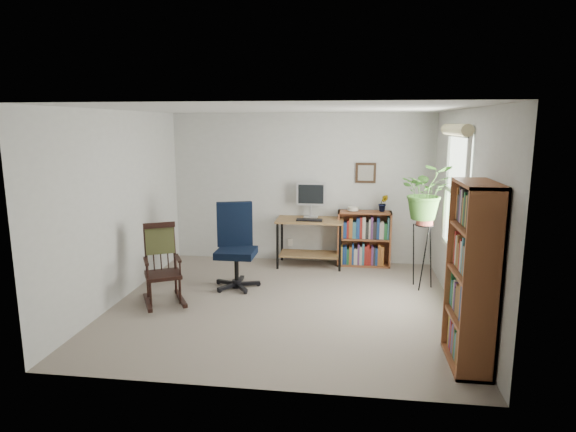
# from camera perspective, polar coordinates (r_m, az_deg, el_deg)

# --- Properties ---
(floor) EXTENTS (4.20, 4.00, 0.00)m
(floor) POSITION_cam_1_polar(r_m,az_deg,el_deg) (6.16, -0.49, -10.34)
(floor) COLOR gray
(floor) RESTS_ON ground
(ceiling) EXTENTS (4.20, 4.00, 0.00)m
(ceiling) POSITION_cam_1_polar(r_m,az_deg,el_deg) (5.74, -0.53, 12.58)
(ceiling) COLOR silver
(ceiling) RESTS_ON ground
(wall_back) EXTENTS (4.20, 0.00, 2.40)m
(wall_back) POSITION_cam_1_polar(r_m,az_deg,el_deg) (7.80, 1.54, 3.29)
(wall_back) COLOR silver
(wall_back) RESTS_ON ground
(wall_front) EXTENTS (4.20, 0.00, 2.40)m
(wall_front) POSITION_cam_1_polar(r_m,az_deg,el_deg) (3.91, -4.62, -4.44)
(wall_front) COLOR silver
(wall_front) RESTS_ON ground
(wall_left) EXTENTS (0.00, 4.00, 2.40)m
(wall_left) POSITION_cam_1_polar(r_m,az_deg,el_deg) (6.47, -19.28, 1.10)
(wall_left) COLOR silver
(wall_left) RESTS_ON ground
(wall_right) EXTENTS (0.00, 4.00, 2.40)m
(wall_right) POSITION_cam_1_polar(r_m,az_deg,el_deg) (5.92, 20.04, 0.20)
(wall_right) COLOR silver
(wall_right) RESTS_ON ground
(window) EXTENTS (0.12, 1.20, 1.50)m
(window) POSITION_cam_1_polar(r_m,az_deg,el_deg) (6.17, 19.21, 2.54)
(window) COLOR silver
(window) RESTS_ON wall_right
(desk) EXTENTS (1.05, 0.58, 0.76)m
(desk) POSITION_cam_1_polar(r_m,az_deg,el_deg) (7.64, 2.60, -3.16)
(desk) COLOR olive
(desk) RESTS_ON floor
(monitor) EXTENTS (0.46, 0.16, 0.56)m
(monitor) POSITION_cam_1_polar(r_m,az_deg,el_deg) (7.65, 2.73, 1.88)
(monitor) COLOR silver
(monitor) RESTS_ON desk
(keyboard) EXTENTS (0.40, 0.15, 0.02)m
(keyboard) POSITION_cam_1_polar(r_m,az_deg,el_deg) (7.44, 2.55, -0.47)
(keyboard) COLOR black
(keyboard) RESTS_ON desk
(office_chair) EXTENTS (0.81, 0.81, 1.18)m
(office_chair) POSITION_cam_1_polar(r_m,az_deg,el_deg) (6.60, -6.18, -3.55)
(office_chair) COLOR black
(office_chair) RESTS_ON floor
(rocking_chair) EXTENTS (0.88, 1.03, 1.03)m
(rocking_chair) POSITION_cam_1_polar(r_m,az_deg,el_deg) (6.21, -14.66, -5.53)
(rocking_chair) COLOR black
(rocking_chair) RESTS_ON floor
(low_bookshelf) EXTENTS (0.83, 0.28, 0.88)m
(low_bookshelf) POSITION_cam_1_polar(r_m,az_deg,el_deg) (7.72, 9.00, -2.66)
(low_bookshelf) COLOR brown
(low_bookshelf) RESTS_ON floor
(tall_bookshelf) EXTENTS (0.32, 0.76, 1.73)m
(tall_bookshelf) POSITION_cam_1_polar(r_m,az_deg,el_deg) (4.74, 20.95, -6.63)
(tall_bookshelf) COLOR brown
(tall_bookshelf) RESTS_ON floor
(plant_stand) EXTENTS (0.29, 0.29, 1.04)m
(plant_stand) POSITION_cam_1_polar(r_m,az_deg,el_deg) (6.83, 15.70, -4.03)
(plant_stand) COLOR black
(plant_stand) RESTS_ON floor
(spider_plant) EXTENTS (1.69, 1.88, 1.47)m
(spider_plant) POSITION_cam_1_polar(r_m,az_deg,el_deg) (6.63, 16.22, 5.83)
(spider_plant) COLOR #376924
(spider_plant) RESTS_ON plant_stand
(potted_plant_small) EXTENTS (0.13, 0.24, 0.11)m
(potted_plant_small) POSITION_cam_1_polar(r_m,az_deg,el_deg) (7.64, 11.20, 0.91)
(potted_plant_small) COLOR #376924
(potted_plant_small) RESTS_ON low_bookshelf
(framed_picture) EXTENTS (0.32, 0.04, 0.32)m
(framed_picture) POSITION_cam_1_polar(r_m,az_deg,el_deg) (7.70, 9.20, 5.06)
(framed_picture) COLOR black
(framed_picture) RESTS_ON wall_back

